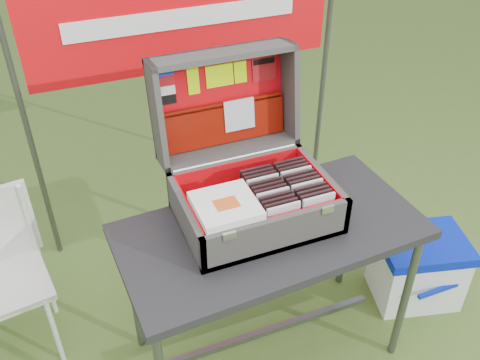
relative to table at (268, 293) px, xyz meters
name	(u,v)px	position (x,y,z in m)	size (l,w,h in m)	color
ground	(265,349)	(-0.01, -0.01, -0.39)	(80.00, 80.00, 0.00)	#466225
table	(268,293)	(0.00, 0.00, 0.00)	(1.24, 0.62, 0.78)	black
table_top	(271,231)	(0.00, 0.00, 0.37)	(1.24, 0.62, 0.04)	black
table_leg_fr	(405,300)	(0.56, -0.25, -0.02)	(0.04, 0.04, 0.74)	#59595B
table_leg_bl	(133,292)	(-0.56, 0.25, -0.02)	(0.04, 0.04, 0.74)	#59595B
table_leg_br	(346,231)	(0.56, 0.25, -0.02)	(0.04, 0.04, 0.74)	#59595B
table_brace	(266,331)	(0.00, 0.00, -0.27)	(1.09, 0.03, 0.03)	#59595B
suitcase	(251,152)	(-0.04, 0.14, 0.68)	(0.62, 0.60, 0.59)	#5A5653
suitcase_base_bottom	(255,216)	(-0.04, 0.08, 0.40)	(0.62, 0.44, 0.02)	#5A5653
suitcase_base_wall_front	(278,235)	(-0.04, -0.13, 0.47)	(0.62, 0.02, 0.17)	#5A5653
suitcase_base_wall_back	(237,175)	(-0.04, 0.29, 0.47)	(0.62, 0.02, 0.17)	#5A5653
suitcase_base_wall_left	(186,221)	(-0.33, 0.08, 0.47)	(0.02, 0.44, 0.17)	#5A5653
suitcase_base_wall_right	(320,187)	(0.26, 0.08, 0.47)	(0.02, 0.44, 0.17)	#5A5653
suitcase_liner_floor	(256,214)	(-0.04, 0.08, 0.42)	(0.57, 0.39, 0.01)	red
suitcase_latch_left	(229,236)	(-0.24, -0.15, 0.54)	(0.05, 0.01, 0.03)	silver
suitcase_latch_right	(327,210)	(0.16, -0.15, 0.54)	(0.05, 0.01, 0.03)	silver
suitcase_hinge	(236,158)	(-0.04, 0.30, 0.55)	(0.02, 0.02, 0.56)	silver
suitcase_lid_back	(220,98)	(-0.04, 0.48, 0.75)	(0.62, 0.44, 0.02)	#5A5653
suitcase_lid_rim_far	(222,54)	(-0.04, 0.44, 0.97)	(0.62, 0.02, 0.17)	#5A5653
suitcase_lid_rim_near	(229,148)	(-0.04, 0.38, 0.55)	(0.62, 0.02, 0.17)	#5A5653
suitcase_lid_rim_left	(157,116)	(-0.33, 0.41, 0.76)	(0.02, 0.44, 0.17)	#5A5653
suitcase_lid_rim_right	(289,91)	(0.26, 0.41, 0.76)	(0.02, 0.44, 0.17)	#5A5653
suitcase_lid_liner	(221,99)	(-0.04, 0.47, 0.75)	(0.57, 0.39, 0.01)	red
suitcase_liner_wall_front	(276,230)	(-0.04, -0.12, 0.48)	(0.57, 0.01, 0.14)	red
suitcase_liner_wall_back	(238,175)	(-0.04, 0.27, 0.48)	(0.57, 0.01, 0.14)	red
suitcase_liner_wall_left	(189,218)	(-0.32, 0.08, 0.48)	(0.01, 0.39, 0.14)	red
suitcase_liner_wall_right	(317,185)	(0.25, 0.08, 0.48)	(0.01, 0.39, 0.14)	red
suitcase_lid_pocket	(224,123)	(-0.04, 0.43, 0.65)	(0.55, 0.18, 0.03)	#730E04
suitcase_pocket_edge	(223,104)	(-0.04, 0.44, 0.74)	(0.54, 0.02, 0.02)	#730E04
suitcase_pocket_cd	(239,115)	(0.03, 0.42, 0.69)	(0.14, 0.14, 0.01)	silver
lid_sticker_cc_a	(166,71)	(-0.26, 0.49, 0.91)	(0.06, 0.04, 0.00)	#1933B2
lid_sticker_cc_b	(167,81)	(-0.26, 0.48, 0.87)	(0.06, 0.04, 0.00)	#A31319
lid_sticker_cc_c	(168,90)	(-0.26, 0.47, 0.83)	(0.06, 0.04, 0.00)	white
lid_sticker_cc_d	(169,100)	(-0.26, 0.47, 0.80)	(0.06, 0.04, 0.00)	black
lid_card_neon_tall	(193,80)	(-0.15, 0.48, 0.86)	(0.05, 0.12, 0.00)	#C2F401
lid_card_neon_main	(220,76)	(-0.04, 0.48, 0.86)	(0.12, 0.09, 0.00)	#C2F401
lid_card_neon_small	(240,72)	(0.06, 0.48, 0.86)	(0.06, 0.09, 0.00)	#C2F401
lid_sticker_band	(264,68)	(0.17, 0.48, 0.86)	(0.11, 0.11, 0.00)	#A31319
lid_sticker_band_bar	(264,61)	(0.17, 0.48, 0.89)	(0.10, 0.02, 0.00)	black
cd_left_0	(283,221)	(0.00, -0.10, 0.50)	(0.14, 0.01, 0.16)	silver
cd_left_1	(280,218)	(0.00, -0.07, 0.50)	(0.14, 0.01, 0.16)	black
cd_left_2	(278,214)	(0.00, -0.05, 0.50)	(0.14, 0.01, 0.16)	black
cd_left_3	(275,210)	(0.00, -0.02, 0.50)	(0.14, 0.01, 0.16)	black
cd_left_4	(272,207)	(0.00, 0.00, 0.50)	(0.14, 0.01, 0.16)	silver
cd_left_5	(270,203)	(0.00, 0.03, 0.50)	(0.14, 0.01, 0.16)	black
cd_left_6	(267,200)	(0.00, 0.05, 0.50)	(0.14, 0.01, 0.16)	black
cd_left_7	(265,196)	(0.00, 0.07, 0.50)	(0.14, 0.01, 0.16)	black
cd_left_8	(262,193)	(0.00, 0.10, 0.50)	(0.14, 0.01, 0.16)	silver
cd_left_9	(260,189)	(0.00, 0.12, 0.50)	(0.14, 0.01, 0.16)	black
cd_left_10	(258,186)	(0.00, 0.15, 0.50)	(0.14, 0.01, 0.16)	black
cd_left_11	(255,183)	(0.00, 0.17, 0.50)	(0.14, 0.01, 0.16)	black
cd_right_0	(318,212)	(0.15, -0.10, 0.50)	(0.14, 0.01, 0.16)	silver
cd_right_1	(315,209)	(0.15, -0.07, 0.50)	(0.14, 0.01, 0.16)	black
cd_right_2	(312,205)	(0.15, -0.05, 0.50)	(0.14, 0.01, 0.16)	black
cd_right_3	(309,201)	(0.15, -0.02, 0.50)	(0.14, 0.01, 0.16)	black
cd_right_4	(306,198)	(0.15, 0.00, 0.50)	(0.14, 0.01, 0.16)	silver
cd_right_5	(303,195)	(0.15, 0.03, 0.50)	(0.14, 0.01, 0.16)	black
cd_right_6	(300,191)	(0.15, 0.05, 0.50)	(0.14, 0.01, 0.16)	black
cd_right_7	(298,188)	(0.15, 0.07, 0.50)	(0.14, 0.01, 0.16)	black
cd_right_8	(295,185)	(0.15, 0.10, 0.50)	(0.14, 0.01, 0.16)	silver
cd_right_9	(292,181)	(0.15, 0.12, 0.50)	(0.14, 0.01, 0.16)	black
cd_right_10	(290,178)	(0.15, 0.15, 0.50)	(0.14, 0.01, 0.16)	black
cd_right_11	(287,175)	(0.15, 0.17, 0.50)	(0.14, 0.01, 0.16)	black
songbook_0	(226,208)	(-0.20, -0.01, 0.56)	(0.23, 0.23, 0.01)	white
songbook_1	(226,207)	(-0.20, -0.01, 0.56)	(0.23, 0.23, 0.01)	white
songbook_2	(226,206)	(-0.20, -0.01, 0.57)	(0.23, 0.23, 0.01)	white
songbook_3	(226,205)	(-0.20, -0.01, 0.57)	(0.23, 0.23, 0.01)	white
songbook_4	(226,204)	(-0.20, -0.01, 0.58)	(0.23, 0.23, 0.01)	white
songbook_5	(226,203)	(-0.20, -0.01, 0.58)	(0.23, 0.23, 0.01)	white
songbook_graphic	(227,203)	(-0.20, -0.02, 0.59)	(0.09, 0.07, 0.00)	#D85919
cooler	(417,268)	(0.88, 0.02, -0.19)	(0.44, 0.34, 0.39)	white
cooler_body	(416,271)	(0.88, 0.02, -0.22)	(0.42, 0.31, 0.34)	white
cooler_lid	(424,244)	(0.88, 0.02, -0.03)	(0.44, 0.34, 0.05)	#051DB8
cooler_handle	(440,290)	(0.88, -0.16, -0.18)	(0.26, 0.02, 0.02)	#051DB8
chair	(6,287)	(-1.09, 0.46, 0.02)	(0.37, 0.41, 0.82)	silver
chair_seat	(5,286)	(-1.09, 0.46, 0.03)	(0.37, 0.37, 0.03)	silver
chair_leg_fr	(55,331)	(-0.93, 0.30, -0.18)	(0.02, 0.02, 0.42)	silver
chair_leg_br	(48,284)	(-0.93, 0.61, -0.18)	(0.02, 0.02, 0.42)	silver
chair_upright_right	(29,220)	(-0.93, 0.63, 0.23)	(0.02, 0.02, 0.39)	silver
cardboard_box	(315,224)	(0.56, 0.56, -0.21)	(0.33, 0.05, 0.35)	brown
banner_post_left	(27,126)	(-0.86, 1.09, 0.46)	(0.03, 0.03, 1.70)	#59595B
banner_post_right	(324,73)	(0.84, 1.09, 0.46)	(0.03, 0.03, 1.70)	#59595B
banner	(184,17)	(-0.01, 1.08, 0.91)	(1.60, 0.01, 0.55)	red
banner_text	(184,18)	(-0.01, 1.06, 0.91)	(1.20, 0.00, 0.10)	white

